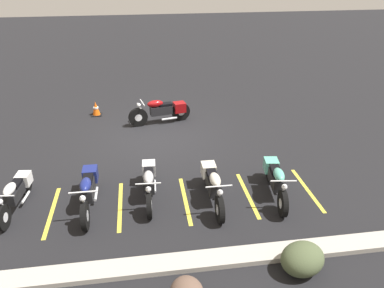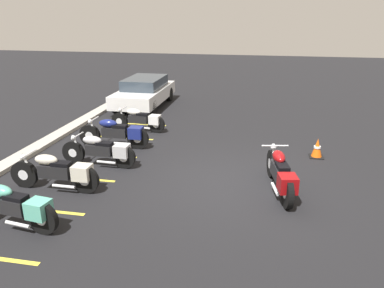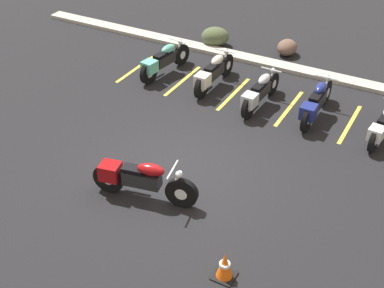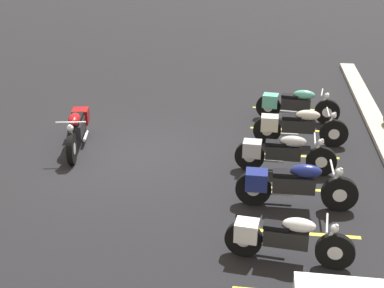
{
  "view_description": "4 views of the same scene",
  "coord_description": "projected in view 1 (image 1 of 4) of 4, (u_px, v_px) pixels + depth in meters",
  "views": [
    {
      "loc": [
        0.52,
        11.86,
        5.72
      ],
      "look_at": [
        -0.95,
        1.93,
        0.61
      ],
      "focal_mm": 35.0,
      "sensor_mm": 36.0,
      "label": 1
    },
    {
      "loc": [
        -8.53,
        -0.7,
        4.03
      ],
      "look_at": [
        1.26,
        1.22,
        0.51
      ],
      "focal_mm": 35.0,
      "sensor_mm": 36.0,
      "label": 2
    },
    {
      "loc": [
        4.95,
        -8.4,
        7.45
      ],
      "look_at": [
        -0.01,
        0.6,
        0.41
      ],
      "focal_mm": 50.0,
      "sensor_mm": 36.0,
      "label": 3
    },
    {
      "loc": [
        11.05,
        3.18,
        5.06
      ],
      "look_at": [
        0.4,
        1.67,
        0.53
      ],
      "focal_mm": 50.0,
      "sensor_mm": 36.0,
      "label": 4
    }
  ],
  "objects": [
    {
      "name": "stall_line_4",
      "position": [
        52.0,
        212.0,
        9.29
      ],
      "size": [
        0.1,
        2.1,
        0.0
      ],
      "primitive_type": "cube",
      "color": "gold",
      "rests_on": "ground"
    },
    {
      "name": "landscape_rock_0",
      "position": [
        302.0,
        259.0,
        7.42
      ],
      "size": [
        1.15,
        1.06,
        0.63
      ],
      "primitive_type": "ellipsoid",
      "rotation": [
        0.0,
        0.0,
        0.39
      ],
      "color": "#485436",
      "rests_on": "ground"
    },
    {
      "name": "parked_bike_1",
      "position": [
        213.0,
        184.0,
        9.56
      ],
      "size": [
        0.63,
        2.26,
        0.89
      ],
      "rotation": [
        0.0,
        0.0,
        1.56
      ],
      "color": "black",
      "rests_on": "ground"
    },
    {
      "name": "concrete_curb",
      "position": [
        176.0,
        263.0,
        7.67
      ],
      "size": [
        18.0,
        0.5,
        0.12
      ],
      "primitive_type": "cube",
      "color": "#A8A399",
      "rests_on": "ground"
    },
    {
      "name": "parked_bike_0",
      "position": [
        276.0,
        179.0,
        9.78
      ],
      "size": [
        0.7,
        2.23,
        0.88
      ],
      "rotation": [
        0.0,
        0.0,
        1.44
      ],
      "color": "black",
      "rests_on": "ground"
    },
    {
      "name": "stall_line_3",
      "position": [
        120.0,
        206.0,
        9.51
      ],
      "size": [
        0.1,
        2.1,
        0.0
      ],
      "primitive_type": "cube",
      "color": "gold",
      "rests_on": "ground"
    },
    {
      "name": "stall_line_1",
      "position": [
        248.0,
        195.0,
        9.94
      ],
      "size": [
        0.1,
        2.1,
        0.0
      ],
      "primitive_type": "cube",
      "color": "gold",
      "rests_on": "ground"
    },
    {
      "name": "parked_bike_4",
      "position": [
        16.0,
        193.0,
        9.28
      ],
      "size": [
        0.6,
        2.05,
        0.81
      ],
      "rotation": [
        0.0,
        0.0,
        1.46
      ],
      "color": "black",
      "rests_on": "ground"
    },
    {
      "name": "parked_bike_3",
      "position": [
        88.0,
        189.0,
        9.34
      ],
      "size": [
        0.64,
        2.28,
        0.9
      ],
      "rotation": [
        0.0,
        0.0,
        1.57
      ],
      "color": "black",
      "rests_on": "ground"
    },
    {
      "name": "parked_bike_2",
      "position": [
        149.0,
        181.0,
        9.7
      ],
      "size": [
        0.61,
        2.17,
        0.85
      ],
      "rotation": [
        0.0,
        0.0,
        1.53
      ],
      "color": "black",
      "rests_on": "ground"
    },
    {
      "name": "ground",
      "position": [
        157.0,
        137.0,
        13.12
      ],
      "size": [
        60.0,
        60.0,
        0.0
      ],
      "primitive_type": "plane",
      "color": "black"
    },
    {
      "name": "traffic_cone",
      "position": [
        96.0,
        109.0,
        14.75
      ],
      "size": [
        0.4,
        0.4,
        0.57
      ],
      "color": "black",
      "rests_on": "ground"
    },
    {
      "name": "stall_line_0",
      "position": [
        307.0,
        190.0,
        10.16
      ],
      "size": [
        0.1,
        2.1,
        0.0
      ],
      "primitive_type": "cube",
      "color": "gold",
      "rests_on": "ground"
    },
    {
      "name": "motorcycle_maroon_featured",
      "position": [
        163.0,
        110.0,
        13.98
      ],
      "size": [
        2.34,
        0.83,
        0.93
      ],
      "rotation": [
        0.0,
        0.0,
        0.2
      ],
      "color": "black",
      "rests_on": "ground"
    },
    {
      "name": "stall_line_2",
      "position": [
        185.0,
        200.0,
        9.73
      ],
      "size": [
        0.1,
        2.1,
        0.0
      ],
      "primitive_type": "cube",
      "color": "gold",
      "rests_on": "ground"
    }
  ]
}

